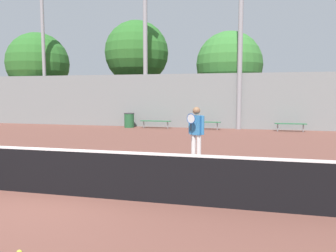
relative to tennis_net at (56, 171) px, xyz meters
The scene contains 15 objects.
ground_plane 0.50m from the tennis_net, ahead, with size 100.00×100.00×0.00m, color brown.
tennis_net is the anchor object (origin of this frame).
tennis_player 4.62m from the tennis_net, 58.96° to the left, with size 0.53×0.50×1.73m.
bench_courtside_near 13.58m from the tennis_net, 96.82° to the left, with size 1.93×0.40×0.47m.
bench_courtside_far 13.56m from the tennis_net, 83.90° to the left, with size 1.87×0.40×0.47m.
bench_adjacent_court 14.87m from the tennis_net, 65.00° to the left, with size 1.71×0.40×0.47m.
light_pole_near_left 18.57m from the tennis_net, 124.59° to the left, with size 0.90×0.60×10.80m.
light_pole_far_right 15.68m from the tennis_net, 76.45° to the left, with size 0.90×0.60×11.34m.
light_pole_center_back 15.39m from the tennis_net, 100.03° to the left, with size 0.90×0.60×8.99m.
trash_bin 13.93m from the tennis_net, 103.98° to the left, with size 0.65×0.65×0.92m.
tennis_ball 2.67m from the tennis_net, 67.78° to the right, with size 0.07×0.07×0.07m.
back_fence 14.37m from the tennis_net, 90.00° to the left, with size 29.44×0.06×3.38m.
tree_green_tall 20.64m from the tennis_net, 125.73° to the left, with size 4.69×4.69×6.78m.
tree_green_broad 18.37m from the tennis_net, 103.40° to the left, with size 4.67×4.67×7.47m.
tree_dark_dense 18.09m from the tennis_net, 81.56° to the left, with size 4.60×4.60×6.46m.
Camera 1 is at (3.88, -5.99, 2.12)m, focal length 35.00 mm.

